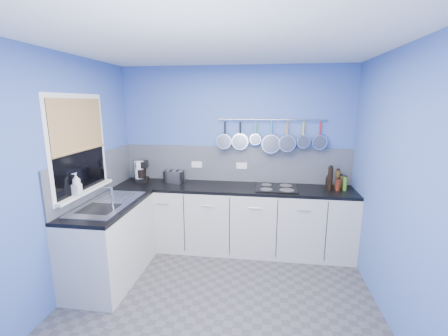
% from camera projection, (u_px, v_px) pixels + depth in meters
% --- Properties ---
extents(floor, '(3.20, 3.00, 0.02)m').
position_uv_depth(floor, '(219.00, 303.00, 3.09)').
color(floor, '#47474C').
rests_on(floor, ground).
extents(ceiling, '(3.20, 3.00, 0.02)m').
position_uv_depth(ceiling, '(218.00, 42.00, 2.55)').
color(ceiling, white).
rests_on(ceiling, ground).
extents(wall_back, '(3.20, 0.02, 2.50)m').
position_uv_depth(wall_back, '(235.00, 157.00, 4.28)').
color(wall_back, '#4260B4').
rests_on(wall_back, ground).
extents(wall_front, '(3.20, 0.02, 2.50)m').
position_uv_depth(wall_front, '(166.00, 274.00, 1.36)').
color(wall_front, '#4260B4').
rests_on(wall_front, ground).
extents(wall_left, '(0.02, 3.00, 2.50)m').
position_uv_depth(wall_left, '(61.00, 179.00, 3.04)').
color(wall_left, '#4260B4').
rests_on(wall_left, ground).
extents(wall_right, '(0.02, 3.00, 2.50)m').
position_uv_depth(wall_right, '(402.00, 192.00, 2.60)').
color(wall_right, '#4260B4').
rests_on(wall_right, ground).
extents(backsplash_back, '(3.20, 0.02, 0.50)m').
position_uv_depth(backsplash_back, '(235.00, 164.00, 4.28)').
color(backsplash_back, gray).
rests_on(backsplash_back, wall_back).
extents(backsplash_left, '(0.02, 1.80, 0.50)m').
position_uv_depth(backsplash_left, '(96.00, 175.00, 3.63)').
color(backsplash_left, gray).
rests_on(backsplash_left, wall_left).
extents(cabinet_run_back, '(3.20, 0.60, 0.86)m').
position_uv_depth(cabinet_run_back, '(232.00, 219.00, 4.15)').
color(cabinet_run_back, beige).
rests_on(cabinet_run_back, ground).
extents(worktop_back, '(3.20, 0.60, 0.04)m').
position_uv_depth(worktop_back, '(232.00, 188.00, 4.06)').
color(worktop_back, black).
rests_on(worktop_back, cabinet_run_back).
extents(cabinet_run_left, '(0.60, 1.20, 0.86)m').
position_uv_depth(cabinet_run_left, '(111.00, 243.00, 3.46)').
color(cabinet_run_left, beige).
rests_on(cabinet_run_left, ground).
extents(worktop_left, '(0.60, 1.20, 0.04)m').
position_uv_depth(worktop_left, '(108.00, 205.00, 3.36)').
color(worktop_left, black).
rests_on(worktop_left, cabinet_run_left).
extents(window_frame, '(0.01, 1.00, 1.10)m').
position_uv_depth(window_frame, '(79.00, 146.00, 3.26)').
color(window_frame, white).
rests_on(window_frame, wall_left).
extents(window_glass, '(0.01, 0.90, 1.00)m').
position_uv_depth(window_glass, '(79.00, 146.00, 3.26)').
color(window_glass, black).
rests_on(window_glass, wall_left).
extents(bamboo_blind, '(0.01, 0.90, 0.55)m').
position_uv_depth(bamboo_blind, '(78.00, 125.00, 3.21)').
color(bamboo_blind, tan).
rests_on(bamboo_blind, wall_left).
extents(window_sill, '(0.10, 0.98, 0.03)m').
position_uv_depth(window_sill, '(86.00, 191.00, 3.36)').
color(window_sill, white).
rests_on(window_sill, wall_left).
extents(sink_unit, '(0.50, 0.95, 0.01)m').
position_uv_depth(sink_unit, '(108.00, 203.00, 3.36)').
color(sink_unit, silver).
rests_on(sink_unit, worktop_left).
extents(mixer_tap, '(0.12, 0.08, 0.26)m').
position_uv_depth(mixer_tap, '(112.00, 198.00, 3.14)').
color(mixer_tap, silver).
rests_on(mixer_tap, worktop_left).
extents(socket_left, '(0.15, 0.01, 0.09)m').
position_uv_depth(socket_left, '(197.00, 164.00, 4.34)').
color(socket_left, white).
rests_on(socket_left, backsplash_back).
extents(socket_right, '(0.15, 0.01, 0.09)m').
position_uv_depth(socket_right, '(242.00, 166.00, 4.26)').
color(socket_right, white).
rests_on(socket_right, backsplash_back).
extents(pot_rail, '(1.45, 0.02, 0.02)m').
position_uv_depth(pot_rail, '(272.00, 120.00, 4.04)').
color(pot_rail, silver).
rests_on(pot_rail, wall_back).
extents(soap_bottle_a, '(0.11, 0.11, 0.24)m').
position_uv_depth(soap_bottle_a, '(76.00, 184.00, 3.16)').
color(soap_bottle_a, white).
rests_on(soap_bottle_a, window_sill).
extents(soap_bottle_b, '(0.08, 0.08, 0.17)m').
position_uv_depth(soap_bottle_b, '(77.00, 187.00, 3.17)').
color(soap_bottle_b, white).
rests_on(soap_bottle_b, window_sill).
extents(paper_towel, '(0.16, 0.16, 0.30)m').
position_uv_depth(paper_towel, '(140.00, 172.00, 4.26)').
color(paper_towel, white).
rests_on(paper_towel, worktop_back).
extents(coffee_maker, '(0.20, 0.22, 0.29)m').
position_uv_depth(coffee_maker, '(142.00, 172.00, 4.26)').
color(coffee_maker, black).
rests_on(coffee_maker, worktop_back).
extents(toaster, '(0.29, 0.22, 0.17)m').
position_uv_depth(toaster, '(174.00, 177.00, 4.24)').
color(toaster, silver).
rests_on(toaster, worktop_back).
extents(canister, '(0.12, 0.12, 0.13)m').
position_uv_depth(canister, '(180.00, 178.00, 4.24)').
color(canister, silver).
rests_on(canister, worktop_back).
extents(hob, '(0.54, 0.47, 0.01)m').
position_uv_depth(hob, '(276.00, 188.00, 3.97)').
color(hob, black).
rests_on(hob, worktop_back).
extents(pan_0, '(0.21, 0.12, 0.40)m').
position_uv_depth(pan_0, '(225.00, 134.00, 4.16)').
color(pan_0, silver).
rests_on(pan_0, pot_rail).
extents(pan_1, '(0.22, 0.06, 0.41)m').
position_uv_depth(pan_1, '(240.00, 135.00, 4.13)').
color(pan_1, silver).
rests_on(pan_1, pot_rail).
extents(pan_2, '(0.15, 0.06, 0.34)m').
position_uv_depth(pan_2, '(256.00, 132.00, 4.09)').
color(pan_2, silver).
rests_on(pan_2, pot_rail).
extents(pan_3, '(0.26, 0.09, 0.45)m').
position_uv_depth(pan_3, '(271.00, 136.00, 4.08)').
color(pan_3, silver).
rests_on(pan_3, pot_rail).
extents(pan_4, '(0.23, 0.12, 0.42)m').
position_uv_depth(pan_4, '(287.00, 136.00, 4.05)').
color(pan_4, silver).
rests_on(pan_4, pot_rail).
extents(pan_5, '(0.18, 0.10, 0.37)m').
position_uv_depth(pan_5, '(303.00, 134.00, 4.01)').
color(pan_5, silver).
rests_on(pan_5, pot_rail).
extents(pan_6, '(0.20, 0.07, 0.39)m').
position_uv_depth(pan_6, '(320.00, 135.00, 3.99)').
color(pan_6, silver).
rests_on(pan_6, pot_rail).
extents(condiment_0, '(0.05, 0.05, 0.17)m').
position_uv_depth(condiment_0, '(341.00, 182.00, 3.97)').
color(condiment_0, brown).
rests_on(condiment_0, worktop_back).
extents(condiment_1, '(0.06, 0.06, 0.24)m').
position_uv_depth(condiment_1, '(337.00, 179.00, 3.95)').
color(condiment_1, brown).
rests_on(condiment_1, worktop_back).
extents(condiment_2, '(0.06, 0.06, 0.14)m').
position_uv_depth(condiment_2, '(328.00, 182.00, 3.98)').
color(condiment_2, black).
rests_on(condiment_2, worktop_back).
extents(condiment_3, '(0.05, 0.05, 0.18)m').
position_uv_depth(condiment_3, '(345.00, 184.00, 3.85)').
color(condiment_3, '#3F721E').
rests_on(condiment_3, worktop_back).
extents(condiment_4, '(0.07, 0.07, 0.15)m').
position_uv_depth(condiment_4, '(338.00, 185.00, 3.85)').
color(condiment_4, '#4C190C').
rests_on(condiment_4, worktop_back).
extents(condiment_5, '(0.06, 0.06, 0.30)m').
position_uv_depth(condiment_5, '(330.00, 179.00, 3.86)').
color(condiment_5, black).
rests_on(condiment_5, worktop_back).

